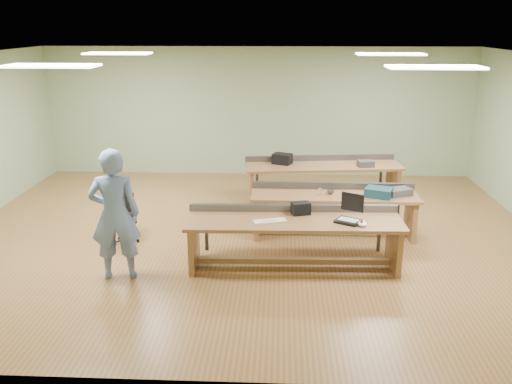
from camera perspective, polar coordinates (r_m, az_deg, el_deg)
floor at (r=9.39m, az=-0.83°, el=-4.58°), size 10.00×10.00×0.00m
ceiling at (r=8.72m, az=-0.91°, el=14.02°), size 10.00×10.00×0.00m
wall_back at (r=12.86m, az=0.24°, el=8.39°), size 10.00×0.04×3.00m
wall_front at (r=5.13m, az=-3.63°, el=-5.76°), size 10.00×0.04×3.00m
fluor_panels at (r=8.72m, az=-0.91°, el=13.82°), size 6.20×3.50×0.03m
workbench_front at (r=8.06m, az=4.00°, el=-4.11°), size 3.20×0.94×0.86m
workbench_mid at (r=9.31m, az=8.19°, el=-1.31°), size 2.81×0.75×0.86m
workbench_back at (r=11.18m, az=7.03°, el=1.97°), size 3.23×1.20×0.86m
person at (r=7.81m, az=-14.65°, el=-2.33°), size 0.77×0.59×1.90m
laptop_base at (r=7.96m, az=9.67°, el=-3.04°), size 0.44×0.41×0.04m
laptop_screen at (r=7.99m, az=10.13°, el=-1.06°), size 0.31×0.18×0.27m
keyboard at (r=7.85m, az=1.48°, el=-3.10°), size 0.50×0.29×0.03m
trackball_mouse at (r=7.85m, az=11.14°, el=-3.30°), size 0.15×0.17×0.07m
camera_bag at (r=8.18m, az=4.73°, el=-1.73°), size 0.31×0.24×0.19m
task_chair at (r=9.30m, az=-13.60°, el=-3.39°), size 0.54×0.54×0.80m
parts_bin_teal at (r=9.21m, az=12.80°, el=-0.03°), size 0.51×0.45×0.15m
parts_bin_grey at (r=9.38m, az=14.79°, el=0.03°), size 0.48×0.41×0.11m
mug at (r=9.22m, az=7.86°, el=0.09°), size 0.15×0.15×0.09m
drinks_can at (r=9.12m, az=6.77°, el=0.01°), size 0.07×0.07×0.12m
storage_box_back at (r=11.09m, az=2.78°, el=3.51°), size 0.44×0.38×0.21m
tray_back at (r=11.08m, az=11.47°, el=2.94°), size 0.35×0.28×0.12m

